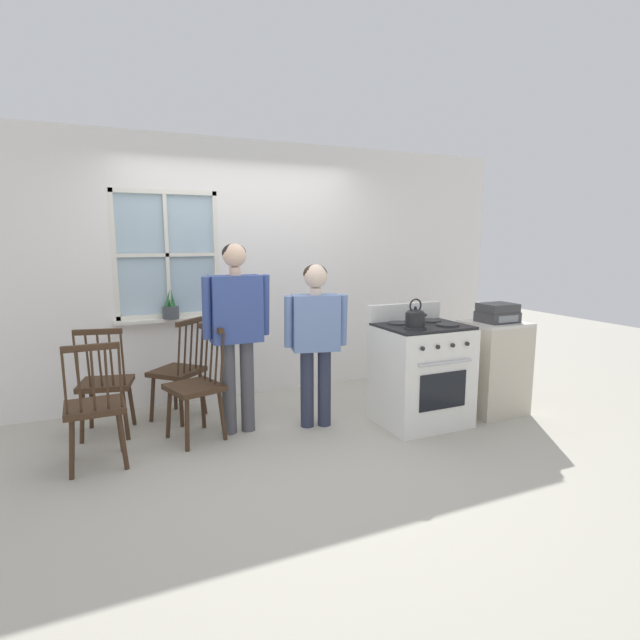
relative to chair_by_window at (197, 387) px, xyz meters
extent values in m
plane|color=#B2AD9E|center=(0.71, -0.35, -0.45)|extent=(16.00, 16.00, 0.00)
cube|color=white|center=(2.18, 1.05, 0.90)|extent=(3.46, 0.06, 2.70)
cube|color=white|center=(-0.06, 1.05, 0.00)|extent=(1.02, 0.06, 0.90)
cube|color=white|center=(-0.06, 1.05, 1.98)|extent=(1.02, 0.06, 0.54)
cube|color=silver|center=(-0.06, 0.97, 0.44)|extent=(1.08, 0.10, 0.03)
cube|color=#9EB7C6|center=(-0.06, 1.06, 1.08)|extent=(0.96, 0.01, 1.20)
cube|color=silver|center=(-0.06, 1.03, 1.08)|extent=(0.04, 0.02, 1.26)
cube|color=silver|center=(-0.06, 1.03, 1.08)|extent=(1.02, 0.02, 0.04)
cube|color=silver|center=(-0.54, 1.03, 1.08)|extent=(0.04, 0.03, 1.26)
cube|color=silver|center=(0.43, 1.03, 1.08)|extent=(0.04, 0.03, 1.26)
cube|color=silver|center=(-0.06, 1.03, 1.69)|extent=(1.02, 0.03, 0.04)
cube|color=silver|center=(-0.06, 1.03, 0.47)|extent=(1.02, 0.03, 0.04)
cube|color=#3D2819|center=(-0.02, -0.01, 0.00)|extent=(0.50, 0.52, 0.04)
cylinder|color=#3D2819|center=(-0.22, 0.11, -0.24)|extent=(0.08, 0.06, 0.44)
cylinder|color=#3D2819|center=(-0.12, -0.22, -0.24)|extent=(0.06, 0.08, 0.44)
cylinder|color=#3D2819|center=(0.08, 0.20, -0.24)|extent=(0.06, 0.08, 0.44)
cylinder|color=#3D2819|center=(0.18, -0.12, -0.24)|extent=(0.08, 0.06, 0.44)
cylinder|color=#3D2819|center=(0.09, 0.22, 0.24)|extent=(0.07, 0.04, 0.47)
cylinder|color=#3D2819|center=(0.12, 0.13, 0.24)|extent=(0.07, 0.04, 0.47)
cylinder|color=#3D2819|center=(0.14, 0.04, 0.24)|extent=(0.07, 0.04, 0.47)
cylinder|color=#3D2819|center=(0.17, -0.04, 0.24)|extent=(0.07, 0.04, 0.47)
cylinder|color=#3D2819|center=(0.19, -0.13, 0.24)|extent=(0.07, 0.04, 0.47)
cube|color=#3D2819|center=(0.14, 0.04, 0.49)|extent=(0.15, 0.38, 0.04)
cube|color=#3D2819|center=(-0.70, 0.42, 0.00)|extent=(0.50, 0.48, 0.04)
cylinder|color=#3D2819|center=(-0.50, 0.54, -0.24)|extent=(0.08, 0.07, 0.44)
cylinder|color=#3D2819|center=(-0.83, 0.61, -0.24)|extent=(0.07, 0.08, 0.44)
cylinder|color=#3D2819|center=(-0.57, 0.23, -0.24)|extent=(0.07, 0.08, 0.44)
cylinder|color=#3D2819|center=(-0.90, 0.30, -0.24)|extent=(0.08, 0.07, 0.44)
cylinder|color=#3D2819|center=(-0.56, 0.22, 0.24)|extent=(0.03, 0.07, 0.47)
cylinder|color=#3D2819|center=(-0.65, 0.23, 0.24)|extent=(0.03, 0.07, 0.47)
cylinder|color=#3D2819|center=(-0.73, 0.25, 0.24)|extent=(0.03, 0.07, 0.47)
cylinder|color=#3D2819|center=(-0.82, 0.27, 0.24)|extent=(0.03, 0.07, 0.47)
cylinder|color=#3D2819|center=(-0.91, 0.29, 0.24)|extent=(0.03, 0.07, 0.47)
cube|color=#3D2819|center=(-0.73, 0.25, 0.49)|extent=(0.38, 0.12, 0.04)
cube|color=#3D2819|center=(-0.79, -0.20, 0.00)|extent=(0.43, 0.41, 0.04)
cylinder|color=#3D2819|center=(-0.62, -0.04, -0.24)|extent=(0.07, 0.07, 0.44)
cylinder|color=#3D2819|center=(-0.96, -0.05, -0.24)|extent=(0.07, 0.07, 0.44)
cylinder|color=#3D2819|center=(-0.61, -0.36, -0.24)|extent=(0.07, 0.07, 0.44)
cylinder|color=#3D2819|center=(-0.95, -0.37, -0.24)|extent=(0.07, 0.07, 0.44)
cylinder|color=#3D2819|center=(-0.60, -0.37, 0.24)|extent=(0.02, 0.07, 0.47)
cylinder|color=#3D2819|center=(-0.69, -0.37, 0.24)|extent=(0.02, 0.07, 0.47)
cylinder|color=#3D2819|center=(-0.78, -0.37, 0.24)|extent=(0.02, 0.07, 0.47)
cylinder|color=#3D2819|center=(-0.87, -0.37, 0.24)|extent=(0.02, 0.07, 0.47)
cylinder|color=#3D2819|center=(-0.96, -0.38, 0.24)|extent=(0.02, 0.07, 0.47)
cube|color=#3D2819|center=(-0.78, -0.37, 0.49)|extent=(0.38, 0.05, 0.04)
cube|color=#3D2819|center=(-0.08, 0.58, 0.00)|extent=(0.58, 0.58, 0.04)
cylinder|color=#3D2819|center=(-0.07, 0.81, -0.24)|extent=(0.05, 0.09, 0.44)
cylinder|color=#3D2819|center=(-0.31, 0.57, -0.24)|extent=(0.09, 0.05, 0.44)
cylinder|color=#3D2819|center=(0.16, 0.58, -0.24)|extent=(0.09, 0.05, 0.44)
cylinder|color=#3D2819|center=(-0.09, 0.34, -0.24)|extent=(0.05, 0.09, 0.44)
cylinder|color=#3D2819|center=(0.17, 0.58, 0.24)|extent=(0.06, 0.06, 0.47)
cylinder|color=#3D2819|center=(0.11, 0.52, 0.24)|extent=(0.06, 0.06, 0.47)
cylinder|color=#3D2819|center=(0.04, 0.46, 0.24)|extent=(0.06, 0.06, 0.47)
cylinder|color=#3D2819|center=(-0.02, 0.39, 0.24)|extent=(0.06, 0.06, 0.47)
cylinder|color=#3D2819|center=(-0.09, 0.33, 0.24)|extent=(0.06, 0.06, 0.47)
cube|color=#3D2819|center=(0.04, 0.46, 0.49)|extent=(0.30, 0.30, 0.04)
cylinder|color=#4C4C51|center=(0.28, 0.00, -0.04)|extent=(0.12, 0.12, 0.81)
cylinder|color=#4C4C51|center=(0.44, 0.00, -0.04)|extent=(0.12, 0.12, 0.81)
cube|color=#384C8E|center=(0.36, 0.00, 0.65)|extent=(0.43, 0.22, 0.57)
cylinder|color=#384C8E|center=(0.11, -0.02, 0.67)|extent=(0.08, 0.11, 0.53)
cylinder|color=#384C8E|center=(0.61, -0.02, 0.67)|extent=(0.08, 0.11, 0.53)
cylinder|color=beige|center=(0.36, 0.00, 0.97)|extent=(0.10, 0.10, 0.07)
sphere|color=beige|center=(0.36, 0.00, 1.10)|extent=(0.20, 0.20, 0.20)
ellipsoid|color=black|center=(0.36, 0.02, 1.12)|extent=(0.20, 0.20, 0.16)
cylinder|color=#2D3347|center=(0.96, -0.13, -0.10)|extent=(0.12, 0.12, 0.71)
cylinder|color=#2D3347|center=(1.11, -0.17, -0.10)|extent=(0.12, 0.12, 0.71)
cube|color=#6B84B7|center=(1.04, -0.15, 0.50)|extent=(0.45, 0.30, 0.50)
cylinder|color=#6B84B7|center=(0.79, -0.11, 0.52)|extent=(0.10, 0.12, 0.46)
cylinder|color=#6B84B7|center=(1.27, -0.22, 0.52)|extent=(0.10, 0.12, 0.46)
cylinder|color=beige|center=(1.04, -0.15, 0.78)|extent=(0.10, 0.10, 0.06)
sphere|color=beige|center=(1.04, -0.15, 0.92)|extent=(0.21, 0.21, 0.21)
ellipsoid|color=#332319|center=(1.04, -0.13, 0.94)|extent=(0.21, 0.21, 0.17)
cube|color=white|center=(1.95, -0.47, 0.00)|extent=(0.78, 0.64, 0.90)
cube|color=black|center=(1.95, -0.47, 0.46)|extent=(0.76, 0.61, 0.02)
cylinder|color=#2D2D30|center=(1.77, -0.60, 0.48)|extent=(0.20, 0.20, 0.02)
cylinder|color=#2D2D30|center=(2.12, -0.60, 0.48)|extent=(0.20, 0.20, 0.02)
cylinder|color=#2D2D30|center=(1.77, -0.34, 0.48)|extent=(0.20, 0.20, 0.02)
cylinder|color=#2D2D30|center=(2.12, -0.34, 0.48)|extent=(0.20, 0.20, 0.02)
cube|color=white|center=(1.95, -0.18, 0.55)|extent=(0.78, 0.06, 0.16)
cube|color=black|center=(1.95, -0.80, -0.06)|extent=(0.48, 0.01, 0.32)
cylinder|color=silver|center=(1.95, -0.82, 0.20)|extent=(0.54, 0.02, 0.02)
cylinder|color=#232326|center=(1.72, -0.80, 0.34)|extent=(0.04, 0.02, 0.04)
cylinder|color=#232326|center=(1.87, -0.80, 0.34)|extent=(0.04, 0.02, 0.04)
cylinder|color=#232326|center=(2.03, -0.80, 0.34)|extent=(0.04, 0.02, 0.04)
cylinder|color=#232326|center=(2.18, -0.80, 0.34)|extent=(0.04, 0.02, 0.04)
cylinder|color=black|center=(1.77, -0.60, 0.55)|extent=(0.17, 0.17, 0.12)
ellipsoid|color=black|center=(1.77, -0.60, 0.61)|extent=(0.16, 0.16, 0.07)
sphere|color=black|center=(1.77, -0.60, 0.65)|extent=(0.03, 0.03, 0.03)
cylinder|color=black|center=(1.86, -0.60, 0.57)|extent=(0.08, 0.03, 0.07)
torus|color=black|center=(1.77, -0.60, 0.67)|extent=(0.12, 0.01, 0.12)
cylinder|color=#42474C|center=(-0.06, 0.96, 0.51)|extent=(0.16, 0.16, 0.12)
cylinder|color=#33261C|center=(-0.06, 0.96, 0.56)|extent=(0.14, 0.14, 0.01)
cone|color=#286033|center=(-0.03, 0.97, 0.66)|extent=(0.06, 0.05, 0.18)
cone|color=#286033|center=(-0.07, 0.98, 0.61)|extent=(0.04, 0.05, 0.09)
cone|color=#286033|center=(-0.08, 0.95, 0.66)|extent=(0.09, 0.06, 0.19)
cone|color=#286033|center=(-0.05, 0.94, 0.61)|extent=(0.04, 0.05, 0.08)
cube|color=beige|center=(2.78, -0.51, -0.02)|extent=(0.55, 0.50, 0.87)
cube|color=beige|center=(2.78, -0.51, 0.43)|extent=(0.55, 0.50, 0.03)
cube|color=#38383A|center=(2.78, -0.53, 0.50)|extent=(0.34, 0.28, 0.10)
cube|color=#38383A|center=(2.78, -0.53, 0.59)|extent=(0.32, 0.27, 0.08)
cube|color=gray|center=(2.78, -0.67, 0.50)|extent=(0.24, 0.01, 0.06)
camera|label=1|loc=(-0.72, -4.13, 1.24)|focal=28.00mm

